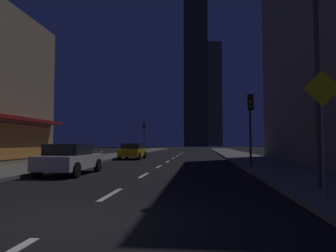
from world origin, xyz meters
TOP-DOWN VIEW (x-y plane):
  - ground_plane at (0.00, 32.00)m, footprint 78.00×136.00m
  - sidewalk_right at (7.00, 32.00)m, footprint 4.00×76.00m
  - sidewalk_left at (-7.00, 32.00)m, footprint 4.00×76.00m
  - lane_marking_center at (0.00, 18.80)m, footprint 0.16×43.80m
  - skyscraper_distant_tall at (1.15, 110.83)m, footprint 8.95×8.09m
  - skyscraper_distant_mid at (9.19, 134.47)m, footprint 6.84×5.96m
  - car_parked_near at (-3.60, 8.49)m, footprint 1.98×4.24m
  - car_parked_far at (-3.60, 22.10)m, footprint 1.98×4.24m
  - fire_hydrant_far_left at (-5.90, 20.15)m, footprint 0.42×0.30m
  - traffic_light_near_right at (5.50, 12.37)m, footprint 0.32×0.48m
  - traffic_light_far_left at (-5.50, 38.02)m, footprint 0.32×0.48m
  - street_lamp_right at (5.38, 4.18)m, footprint 1.96×0.56m
  - pedestrian_crossing_sign at (5.60, 2.26)m, footprint 0.91×0.08m

SIDE VIEW (x-z plane):
  - ground_plane at x=0.00m, z-range -0.10..0.00m
  - lane_marking_center at x=0.00m, z-range 0.00..0.01m
  - sidewalk_right at x=7.00m, z-range 0.00..0.15m
  - sidewalk_left at x=-7.00m, z-range 0.00..0.15m
  - fire_hydrant_far_left at x=-5.90m, z-range 0.13..0.78m
  - car_parked_near at x=-3.60m, z-range 0.02..1.47m
  - car_parked_far at x=-3.60m, z-range 0.02..1.47m
  - pedestrian_crossing_sign at x=5.60m, z-range 0.44..3.59m
  - traffic_light_near_right at x=5.50m, z-range 1.09..5.29m
  - traffic_light_far_left at x=-5.50m, z-range 1.09..5.29m
  - street_lamp_right at x=5.38m, z-range 1.78..8.36m
  - skyscraper_distant_mid at x=9.19m, z-range 0.00..47.39m
  - skyscraper_distant_tall at x=1.15m, z-range 0.00..65.20m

